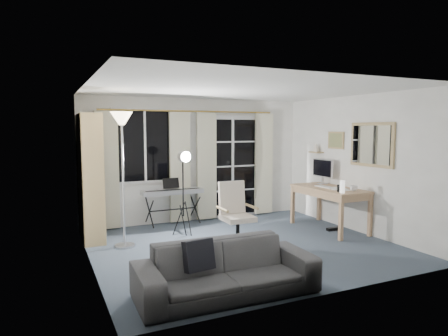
{
  "coord_description": "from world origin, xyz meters",
  "views": [
    {
      "loc": [
        -2.8,
        -5.37,
        1.82
      ],
      "look_at": [
        -0.17,
        0.35,
        1.19
      ],
      "focal_mm": 32.0,
      "sensor_mm": 36.0,
      "label": 1
    }
  ],
  "objects_px": {
    "bookshelf": "(88,181)",
    "sofa": "(226,261)",
    "office_chair": "(234,209)",
    "mug": "(354,188)",
    "monitor": "(323,169)",
    "keyboard_piano": "(173,192)",
    "desk": "(329,193)",
    "torchiere_lamp": "(122,139)",
    "studio_light": "(184,166)"
  },
  "relations": [
    {
      "from": "studio_light",
      "to": "monitor",
      "type": "xyz_separation_m",
      "value": [
        2.72,
        -0.21,
        -0.14
      ]
    },
    {
      "from": "studio_light",
      "to": "office_chair",
      "type": "xyz_separation_m",
      "value": [
        0.49,
        -0.92,
        -0.59
      ]
    },
    {
      "from": "bookshelf",
      "to": "sofa",
      "type": "distance_m",
      "value": 3.18
    },
    {
      "from": "studio_light",
      "to": "mug",
      "type": "height_order",
      "value": "studio_light"
    },
    {
      "from": "desk",
      "to": "mug",
      "type": "xyz_separation_m",
      "value": [
        0.1,
        -0.5,
        0.16
      ]
    },
    {
      "from": "keyboard_piano",
      "to": "desk",
      "type": "height_order",
      "value": "keyboard_piano"
    },
    {
      "from": "desk",
      "to": "keyboard_piano",
      "type": "bearing_deg",
      "value": 149.58
    },
    {
      "from": "keyboard_piano",
      "to": "office_chair",
      "type": "xyz_separation_m",
      "value": [
        0.46,
        -1.69,
        -0.04
      ]
    },
    {
      "from": "torchiere_lamp",
      "to": "mug",
      "type": "bearing_deg",
      "value": -14.55
    },
    {
      "from": "office_chair",
      "to": "studio_light",
      "type": "bearing_deg",
      "value": 118.3
    },
    {
      "from": "office_chair",
      "to": "monitor",
      "type": "relative_size",
      "value": 1.85
    },
    {
      "from": "keyboard_piano",
      "to": "monitor",
      "type": "distance_m",
      "value": 2.89
    },
    {
      "from": "keyboard_piano",
      "to": "studio_light",
      "type": "height_order",
      "value": "studio_light"
    },
    {
      "from": "bookshelf",
      "to": "keyboard_piano",
      "type": "relative_size",
      "value": 1.78
    },
    {
      "from": "monitor",
      "to": "torchiere_lamp",
      "type": "bearing_deg",
      "value": 179.25
    },
    {
      "from": "mug",
      "to": "office_chair",
      "type": "bearing_deg",
      "value": 173.73
    },
    {
      "from": "bookshelf",
      "to": "office_chair",
      "type": "bearing_deg",
      "value": -33.85
    },
    {
      "from": "studio_light",
      "to": "sofa",
      "type": "xyz_separation_m",
      "value": [
        -0.38,
        -2.48,
        -0.8
      ]
    },
    {
      "from": "keyboard_piano",
      "to": "sofa",
      "type": "height_order",
      "value": "keyboard_piano"
    },
    {
      "from": "monitor",
      "to": "sofa",
      "type": "bearing_deg",
      "value": -144.4
    },
    {
      "from": "office_chair",
      "to": "sofa",
      "type": "relative_size",
      "value": 0.51
    },
    {
      "from": "bookshelf",
      "to": "office_chair",
      "type": "distance_m",
      "value": 2.43
    },
    {
      "from": "desk",
      "to": "bookshelf",
      "type": "bearing_deg",
      "value": 163.98
    },
    {
      "from": "office_chair",
      "to": "desk",
      "type": "xyz_separation_m",
      "value": [
        2.03,
        0.27,
        0.07
      ]
    },
    {
      "from": "studio_light",
      "to": "office_chair",
      "type": "bearing_deg",
      "value": -72.66
    },
    {
      "from": "sofa",
      "to": "studio_light",
      "type": "bearing_deg",
      "value": 82.9
    },
    {
      "from": "torchiere_lamp",
      "to": "studio_light",
      "type": "xyz_separation_m",
      "value": [
        1.05,
        0.2,
        -0.48
      ]
    },
    {
      "from": "sofa",
      "to": "monitor",
      "type": "bearing_deg",
      "value": 37.92
    },
    {
      "from": "keyboard_piano",
      "to": "torchiere_lamp",
      "type": "bearing_deg",
      "value": -138.96
    },
    {
      "from": "mug",
      "to": "keyboard_piano",
      "type": "bearing_deg",
      "value": 143.45
    },
    {
      "from": "bookshelf",
      "to": "mug",
      "type": "bearing_deg",
      "value": -20.49
    },
    {
      "from": "desk",
      "to": "sofa",
      "type": "height_order",
      "value": "sofa"
    },
    {
      "from": "desk",
      "to": "mug",
      "type": "distance_m",
      "value": 0.53
    },
    {
      "from": "torchiere_lamp",
      "to": "studio_light",
      "type": "height_order",
      "value": "torchiere_lamp"
    },
    {
      "from": "torchiere_lamp",
      "to": "studio_light",
      "type": "relative_size",
      "value": 1.4
    },
    {
      "from": "bookshelf",
      "to": "torchiere_lamp",
      "type": "relative_size",
      "value": 0.99
    },
    {
      "from": "torchiere_lamp",
      "to": "monitor",
      "type": "height_order",
      "value": "torchiere_lamp"
    },
    {
      "from": "monitor",
      "to": "sofa",
      "type": "height_order",
      "value": "monitor"
    },
    {
      "from": "monitor",
      "to": "bookshelf",
      "type": "bearing_deg",
      "value": 170.54
    },
    {
      "from": "office_chair",
      "to": "monitor",
      "type": "bearing_deg",
      "value": 18.22
    },
    {
      "from": "keyboard_piano",
      "to": "office_chair",
      "type": "bearing_deg",
      "value": -75.72
    },
    {
      "from": "office_chair",
      "to": "sofa",
      "type": "xyz_separation_m",
      "value": [
        -0.87,
        -1.56,
        -0.21
      ]
    },
    {
      "from": "studio_light",
      "to": "desk",
      "type": "height_order",
      "value": "studio_light"
    },
    {
      "from": "torchiere_lamp",
      "to": "mug",
      "type": "height_order",
      "value": "torchiere_lamp"
    },
    {
      "from": "office_chair",
      "to": "mug",
      "type": "relative_size",
      "value": 8.11
    },
    {
      "from": "torchiere_lamp",
      "to": "office_chair",
      "type": "xyz_separation_m",
      "value": [
        1.53,
        -0.72,
        -1.07
      ]
    },
    {
      "from": "keyboard_piano",
      "to": "monitor",
      "type": "relative_size",
      "value": 2.1
    },
    {
      "from": "torchiere_lamp",
      "to": "monitor",
      "type": "distance_m",
      "value": 3.81
    },
    {
      "from": "bookshelf",
      "to": "studio_light",
      "type": "bearing_deg",
      "value": -15.75
    },
    {
      "from": "torchiere_lamp",
      "to": "mug",
      "type": "relative_size",
      "value": 16.53
    }
  ]
}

